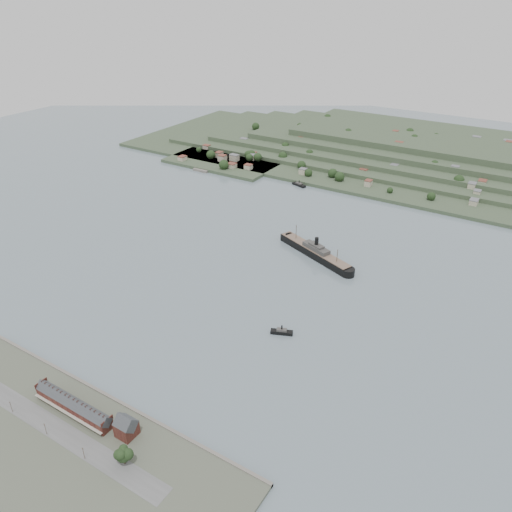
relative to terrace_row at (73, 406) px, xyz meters
The scene contains 9 objects.
ground 168.46m from the terrace_row, 86.59° to the left, with size 1400.00×1400.00×0.00m, color slate.
near_shore 22.02m from the terrace_row, 61.90° to the right, with size 220.00×80.00×2.60m.
terrace_row is the anchor object (origin of this frame).
gabled_building 37.74m from the terrace_row, ahead, with size 10.40×10.18×14.09m.
far_peninsula 562.42m from the terrace_row, 86.14° to the left, with size 760.00×309.00×30.00m.
steamship 246.04m from the terrace_row, 82.81° to the left, with size 91.66×45.19×23.12m.
tugboat 143.24m from the terrace_row, 63.54° to the left, with size 16.20×9.82×7.10m.
ferry_west 397.80m from the terrace_row, 98.86° to the left, with size 19.56×10.49×7.07m.
fig_tree 50.81m from the terrace_row, 11.68° to the right, with size 9.77×8.46×10.90m.
Camera 1 is at (187.66, -288.50, 218.02)m, focal length 35.00 mm.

